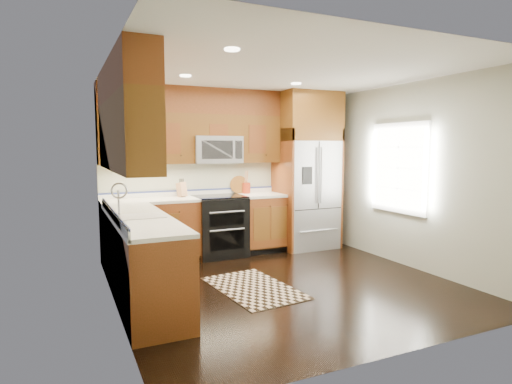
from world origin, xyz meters
name	(u,v)px	position (x,y,z in m)	size (l,w,h in m)	color
ground	(284,284)	(0.00, 0.00, 0.00)	(4.00, 4.00, 0.00)	black
wall_back	(227,172)	(0.00, 2.00, 1.30)	(4.00, 0.02, 2.60)	#B0B5A2
wall_left	(113,186)	(-2.00, 0.00, 1.30)	(0.02, 4.00, 2.60)	#B0B5A2
wall_right	(410,176)	(2.00, 0.00, 1.30)	(0.02, 4.00, 2.60)	#B0B5A2
window	(399,168)	(1.98, 0.20, 1.40)	(0.04, 1.10, 1.30)	white
base_cabinets	(169,243)	(-1.23, 0.90, 0.45)	(2.85, 3.00, 0.90)	brown
countertop	(177,206)	(-1.09, 1.01, 0.92)	(2.86, 3.01, 0.04)	white
upper_cabinets	(169,122)	(-1.15, 1.09, 2.02)	(2.85, 3.00, 1.15)	brown
range	(220,226)	(-0.25, 1.67, 0.47)	(0.76, 0.67, 0.95)	black
microwave	(216,150)	(-0.25, 1.80, 1.66)	(0.76, 0.40, 0.42)	#B2B2B7
refrigerator	(307,171)	(1.30, 1.63, 1.30)	(0.98, 0.75, 2.60)	#B2B2B7
sink_faucet	(137,211)	(-1.73, 0.23, 0.99)	(0.54, 0.44, 0.37)	#B2B2B7
rug	(253,288)	(-0.42, 0.02, 0.01)	(0.81, 1.35, 0.01)	black
knife_block	(182,189)	(-0.80, 1.84, 1.05)	(0.13, 0.16, 0.28)	#AF7C55
utensil_crock	(246,186)	(0.30, 1.88, 1.07)	(0.14, 0.14, 0.37)	maroon
cutting_board	(239,193)	(0.19, 1.94, 0.95)	(0.29, 0.29, 0.02)	brown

